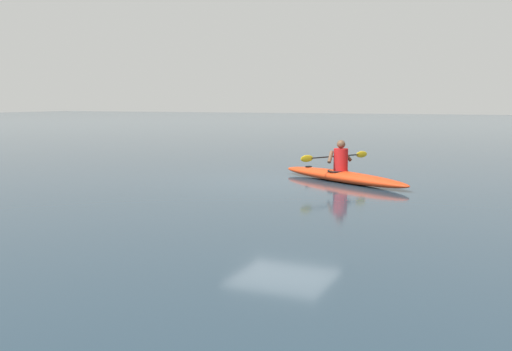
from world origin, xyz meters
The scene contains 3 objects.
ground_plane centered at (0.00, 0.00, 0.00)m, with size 160.00×160.00×0.00m, color #233847.
kayak centered at (-1.33, -0.60, 0.14)m, with size 3.98×2.66×0.29m.
kayaker centered at (-1.27, -0.63, 0.61)m, with size 1.20×2.01×0.77m.
Camera 1 is at (-5.11, 13.19, 2.02)m, focal length 39.78 mm.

